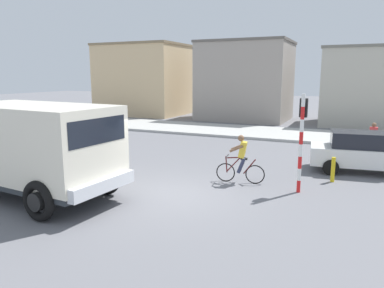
{
  "coord_description": "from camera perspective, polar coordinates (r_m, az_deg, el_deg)",
  "views": [
    {
      "loc": [
        5.05,
        -9.95,
        3.78
      ],
      "look_at": [
        -0.58,
        2.5,
        1.2
      ],
      "focal_mm": 34.3,
      "sensor_mm": 36.0,
      "label": 1
    }
  ],
  "objects": [
    {
      "name": "ground_plane",
      "position": [
        11.78,
        -2.45,
        -8.03
      ],
      "size": [
        120.0,
        120.0,
        0.0
      ],
      "primitive_type": "plane",
      "color": "slate"
    },
    {
      "name": "sidewalk_far",
      "position": [
        24.25,
        12.03,
        1.67
      ],
      "size": [
        80.0,
        5.0,
        0.16
      ],
      "primitive_type": "cube",
      "color": "#ADADA8",
      "rests_on": "ground"
    },
    {
      "name": "truck_foreground",
      "position": [
        12.14,
        -23.08,
        -0.19
      ],
      "size": [
        5.6,
        3.16,
        2.9
      ],
      "color": "silver",
      "rests_on": "ground"
    },
    {
      "name": "cyclist",
      "position": [
        13.03,
        7.61,
        -2.33
      ],
      "size": [
        1.72,
        0.54,
        1.72
      ],
      "color": "black",
      "rests_on": "ground"
    },
    {
      "name": "traffic_light_pole",
      "position": [
        12.22,
        16.73,
        2.19
      ],
      "size": [
        0.24,
        0.43,
        3.2
      ],
      "color": "red",
      "rests_on": "ground"
    },
    {
      "name": "car_red_near",
      "position": [
        15.84,
        25.06,
        -1.12
      ],
      "size": [
        4.17,
        2.23,
        1.6
      ],
      "color": "white",
      "rests_on": "ground"
    },
    {
      "name": "pedestrian_near_kerb",
      "position": [
        18.97,
        26.3,
        0.68
      ],
      "size": [
        0.34,
        0.22,
        1.62
      ],
      "color": "#2D334C",
      "rests_on": "ground"
    },
    {
      "name": "bollard_near",
      "position": [
        14.06,
        21.07,
        -3.74
      ],
      "size": [
        0.14,
        0.14,
        0.9
      ],
      "primitive_type": "cylinder",
      "color": "gold",
      "rests_on": "ground"
    },
    {
      "name": "bollard_far",
      "position": [
        15.42,
        21.4,
        -2.53
      ],
      "size": [
        0.14,
        0.14,
        0.9
      ],
      "primitive_type": "cylinder",
      "color": "gold",
      "rests_on": "ground"
    },
    {
      "name": "building_corner_left",
      "position": [
        36.67,
        -7.22,
        9.9
      ],
      "size": [
        7.97,
        6.97,
        6.66
      ],
      "color": "#D1B284",
      "rests_on": "ground"
    },
    {
      "name": "building_mid_block",
      "position": [
        31.94,
        8.29,
        9.68
      ],
      "size": [
        7.39,
        5.94,
        6.56
      ],
      "color": "#9E9389",
      "rests_on": "ground"
    }
  ]
}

